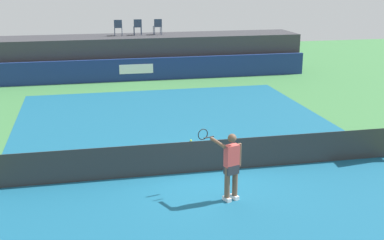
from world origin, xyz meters
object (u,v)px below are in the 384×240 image
Objects in this scene: spectator_chair_left at (138,26)px; tennis_player at (231,164)px; tennis_ball at (191,140)px; spectator_chair_far_left at (118,27)px; spectator_chair_center at (158,26)px.

spectator_chair_left is 17.60m from tennis_player.
spectator_chair_left reaches higher than tennis_ball.
spectator_chair_center is (2.22, 0.01, 0.00)m from spectator_chair_far_left.
spectator_chair_left is 13.01m from tennis_ball.
spectator_chair_center reaches higher than tennis_player.
tennis_player is 4.87m from tennis_ball.
tennis_player is (0.33, -17.51, -1.73)m from spectator_chair_left.
spectator_chair_center reaches higher than tennis_ball.
spectator_chair_far_left and spectator_chair_center have the same top height.
tennis_ball is (1.43, -12.66, -2.66)m from spectator_chair_far_left.
spectator_chair_left is 13.06× the size of tennis_ball.
tennis_ball is at bearing -93.57° from spectator_chair_center.
spectator_chair_center is 13.06× the size of tennis_ball.
tennis_player is at bearing -92.61° from spectator_chair_center.
spectator_chair_center is at bearing 86.43° from tennis_ball.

